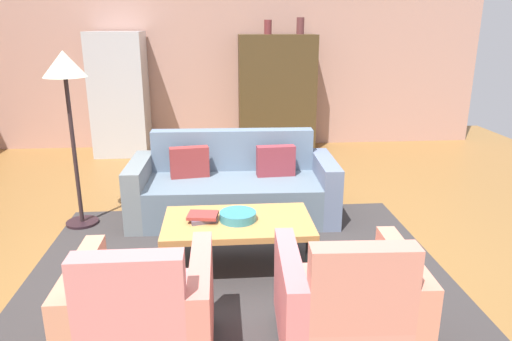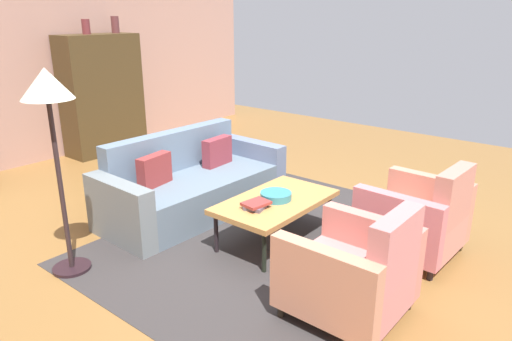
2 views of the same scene
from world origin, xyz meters
The scene contains 14 objects.
ground_plane centered at (0.00, 0.00, 0.00)m, with size 10.35×10.35×0.00m, color olive.
wall_back centered at (0.00, 4.06, 1.40)m, with size 8.63×0.12×2.80m, color tan.
area_rug centered at (0.12, -0.18, 0.00)m, with size 3.40×2.60×0.01m, color #353131.
couch centered at (0.13, 0.95, 0.29)m, with size 2.12×0.96×0.86m.
coffee_table centered at (0.12, -0.23, 0.39)m, with size 1.20×0.70×0.43m.
armchair_left centered at (-0.48, -1.40, 0.34)m, with size 0.80×0.80×0.88m.
armchair_right centered at (0.72, -1.40, 0.34)m, with size 0.83×0.83×0.88m.
fruit_bowl centered at (0.13, -0.23, 0.47)m, with size 0.30×0.30×0.07m, color teal.
book_stack centered at (-0.16, -0.22, 0.46)m, with size 0.26×0.21×0.06m.
cabinet centered at (0.92, 3.72, 0.90)m, with size 1.20×0.51×1.80m.
vase_tall centered at (0.77, 3.71, 1.91)m, with size 0.12×0.12×0.21m, color maroon.
vase_round centered at (1.27, 3.71, 1.92)m, with size 0.12×0.12×0.25m, color brown.
refrigerator centered at (-1.50, 3.61, 0.93)m, with size 0.80×0.73×1.85m.
floor_lamp centered at (-1.42, 0.80, 1.44)m, with size 0.40×0.40×1.72m.
Camera 1 is at (-0.01, -3.76, 1.95)m, focal length 33.12 mm.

